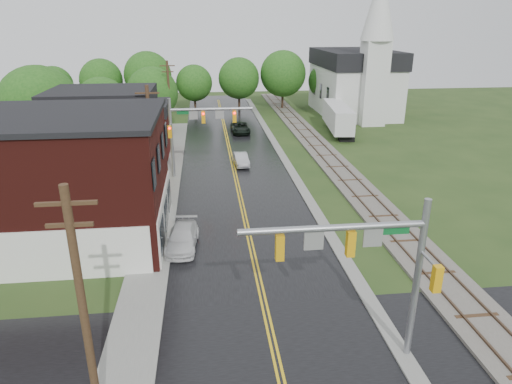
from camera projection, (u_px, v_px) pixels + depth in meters
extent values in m
cube|color=black|center=(233.00, 166.00, 45.06)|extent=(10.00, 90.00, 0.02)
cube|color=black|center=(278.00, 365.00, 19.03)|extent=(60.00, 9.00, 0.02)
cube|color=gray|center=(279.00, 151.00, 50.28)|extent=(0.80, 70.00, 0.12)
cube|color=gray|center=(166.00, 185.00, 39.75)|extent=(2.40, 50.00, 0.12)
cube|color=#42110E|center=(48.00, 183.00, 28.38)|extent=(14.00, 10.00, 8.00)
cube|color=silver|center=(165.00, 214.00, 30.01)|extent=(0.10, 9.50, 3.00)
cube|color=black|center=(36.00, 117.00, 26.91)|extent=(14.30, 10.30, 0.30)
cube|color=tan|center=(107.00, 148.00, 39.04)|extent=(8.00, 7.00, 6.40)
cube|color=#3F0F0C|center=(135.00, 135.00, 47.87)|extent=(7.00, 6.00, 4.40)
cube|color=silver|center=(353.00, 90.00, 69.19)|extent=(10.00, 16.00, 7.00)
cube|color=black|center=(356.00, 58.00, 67.53)|extent=(10.40, 16.40, 2.40)
cube|color=silver|center=(373.00, 84.00, 61.04)|extent=(3.20, 3.20, 11.00)
cone|color=silver|center=(380.00, 3.00, 57.51)|extent=(4.40, 4.40, 9.00)
cube|color=#59544C|center=(320.00, 149.00, 50.73)|extent=(3.20, 80.00, 0.20)
cube|color=#4C3828|center=(313.00, 148.00, 50.61)|extent=(0.10, 80.00, 0.12)
cube|color=#4C3828|center=(326.00, 147.00, 50.76)|extent=(0.10, 80.00, 0.12)
cylinder|color=gray|center=(416.00, 282.00, 18.35)|extent=(0.28, 0.28, 7.20)
cylinder|color=gray|center=(333.00, 228.00, 17.05)|extent=(7.20, 0.26, 0.26)
cube|color=orange|center=(351.00, 244.00, 17.38)|extent=(0.32, 0.30, 1.05)
cube|color=orange|center=(280.00, 247.00, 17.09)|extent=(0.32, 0.30, 1.05)
cube|color=gray|center=(373.00, 238.00, 17.40)|extent=(0.75, 0.06, 0.75)
cube|color=gray|center=(314.00, 241.00, 17.15)|extent=(0.75, 0.06, 0.75)
cube|color=#0C5926|center=(392.00, 231.00, 17.39)|extent=(1.40, 0.04, 0.30)
cylinder|color=gray|center=(172.00, 139.00, 40.40)|extent=(0.28, 0.28, 7.20)
cylinder|color=gray|center=(211.00, 109.00, 39.87)|extent=(7.20, 0.26, 0.26)
cube|color=orange|center=(203.00, 117.00, 40.04)|extent=(0.32, 0.30, 1.05)
cube|color=orange|center=(234.00, 117.00, 40.33)|extent=(0.32, 0.30, 1.05)
cube|color=gray|center=(193.00, 115.00, 39.88)|extent=(0.75, 0.06, 0.75)
cube|color=gray|center=(220.00, 115.00, 40.12)|extent=(0.75, 0.06, 0.75)
cube|color=#0C5926|center=(185.00, 112.00, 39.71)|extent=(1.40, 0.04, 0.30)
sphere|color=#FF0C0C|center=(203.00, 114.00, 39.76)|extent=(0.20, 0.20, 0.20)
cylinder|color=#382616|center=(84.00, 314.00, 14.86)|extent=(0.28, 0.28, 9.00)
cube|color=#382616|center=(66.00, 203.00, 13.48)|extent=(1.80, 0.12, 0.12)
cube|color=#382616|center=(70.00, 225.00, 13.73)|extent=(1.40, 0.12, 0.12)
cylinder|color=#382616|center=(151.00, 144.00, 35.31)|extent=(0.28, 0.28, 9.00)
cube|color=#382616|center=(147.00, 93.00, 33.93)|extent=(1.80, 0.12, 0.12)
cube|color=#382616|center=(148.00, 103.00, 34.18)|extent=(1.40, 0.12, 0.12)
cylinder|color=#382616|center=(169.00, 99.00, 55.76)|extent=(0.28, 0.28, 9.00)
cube|color=#382616|center=(167.00, 66.00, 54.39)|extent=(1.80, 0.12, 0.12)
cube|color=#382616|center=(168.00, 72.00, 54.63)|extent=(1.40, 0.12, 0.12)
cylinder|color=black|center=(47.00, 149.00, 44.40)|extent=(0.36, 0.36, 3.42)
sphere|color=#1B4B15|center=(40.00, 106.00, 42.93)|extent=(7.60, 7.60, 7.60)
sphere|color=#1B4B15|center=(46.00, 114.00, 42.85)|extent=(5.32, 5.32, 5.32)
cylinder|color=black|center=(106.00, 133.00, 52.39)|extent=(0.36, 0.36, 2.70)
sphere|color=#1B4B15|center=(102.00, 104.00, 51.23)|extent=(6.00, 6.00, 6.00)
sphere|color=#1B4B15|center=(108.00, 109.00, 51.10)|extent=(4.20, 4.20, 4.20)
cylinder|color=black|center=(155.00, 120.00, 58.47)|extent=(0.36, 0.36, 2.88)
sphere|color=#1B4B15|center=(152.00, 93.00, 57.23)|extent=(6.40, 6.40, 6.40)
sphere|color=#1B4B15|center=(157.00, 98.00, 57.12)|extent=(4.48, 4.48, 4.48)
imported|color=black|center=(240.00, 128.00, 57.98)|extent=(2.30, 4.83, 1.33)
imported|color=#AEAFB3|center=(241.00, 159.00, 45.07)|extent=(1.53, 3.71, 1.20)
imported|color=silver|center=(183.00, 238.00, 28.67)|extent=(2.18, 4.59, 1.29)
cube|color=black|center=(346.00, 138.00, 54.23)|extent=(1.91, 1.41, 0.80)
cylinder|color=gray|center=(331.00, 125.00, 60.60)|extent=(0.16, 0.16, 0.80)
cube|color=silver|center=(338.00, 116.00, 57.43)|extent=(3.68, 11.16, 2.74)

